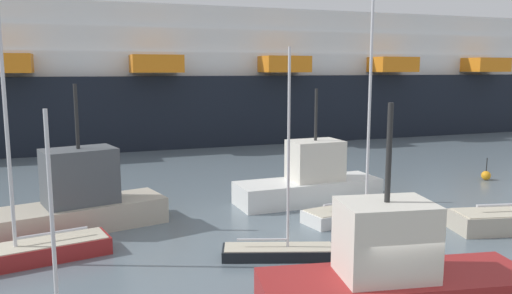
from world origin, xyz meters
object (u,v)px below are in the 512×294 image
sailboat_6 (279,249)px  cruise_ship (252,80)px  fishing_boat_2 (393,273)px  channel_buoy_0 (486,175)px  sailboat_1 (29,249)px  sailboat_5 (359,208)px  fishing_boat_0 (310,181)px  fishing_boat_1 (75,202)px

sailboat_6 → cruise_ship: (10.18, 38.98, 6.02)m
fishing_boat_2 → channel_buoy_0: fishing_boat_2 is taller
sailboat_1 → sailboat_5: (15.57, 1.63, 0.01)m
fishing_boat_2 → channel_buoy_0: (16.69, 15.02, -0.86)m
sailboat_1 → sailboat_6: 10.05m
sailboat_5 → sailboat_6: size_ratio=1.36×
sailboat_1 → fishing_boat_0: bearing=-174.0°
fishing_boat_1 → channel_buoy_0: 27.13m
sailboat_5 → fishing_boat_0: (-1.13, 3.81, 0.71)m
sailboat_5 → channel_buoy_0: (12.92, 5.73, -0.20)m
cruise_ship → sailboat_1: bearing=-121.6°
sailboat_1 → sailboat_5: size_ratio=0.94×
fishing_boat_0 → channel_buoy_0: size_ratio=5.53×
sailboat_5 → cruise_ship: (4.35, 34.90, 5.88)m
channel_buoy_0 → sailboat_5: bearing=-156.1°
fishing_boat_0 → channel_buoy_0: 14.21m
sailboat_1 → cruise_ship: 42.02m
sailboat_5 → fishing_boat_2: sailboat_5 is taller
fishing_boat_1 → channel_buoy_0: fishing_boat_1 is taller
fishing_boat_1 → fishing_boat_2: 15.37m
sailboat_6 → fishing_boat_2: (2.05, -5.21, 0.80)m
fishing_boat_1 → fishing_boat_2: size_ratio=1.00×
channel_buoy_0 → cruise_ship: 31.00m
sailboat_1 → fishing_boat_0: (14.44, 5.45, 0.71)m
sailboat_5 → fishing_boat_0: 4.04m
fishing_boat_1 → sailboat_6: bearing=-54.6°
channel_buoy_0 → cruise_ship: size_ratio=0.01×
sailboat_1 → sailboat_6: bearing=151.3°
cruise_ship → fishing_boat_1: bearing=-122.2°
channel_buoy_0 → cruise_ship: bearing=106.4°
sailboat_5 → sailboat_6: sailboat_5 is taller
sailboat_6 → fishing_boat_1: bearing=158.0°
sailboat_1 → sailboat_5: 15.66m
cruise_ship → fishing_boat_0: bearing=-103.0°
fishing_boat_1 → channel_buoy_0: bearing=-9.4°
fishing_boat_2 → cruise_ship: size_ratio=0.07×
sailboat_6 → channel_buoy_0: size_ratio=5.43×
fishing_boat_0 → channel_buoy_0: fishing_boat_0 is taller
sailboat_1 → channel_buoy_0: size_ratio=6.96×
sailboat_6 → fishing_boat_0: sailboat_6 is taller
fishing_boat_0 → fishing_boat_2: fishing_boat_2 is taller
sailboat_1 → sailboat_5: bearing=171.4°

